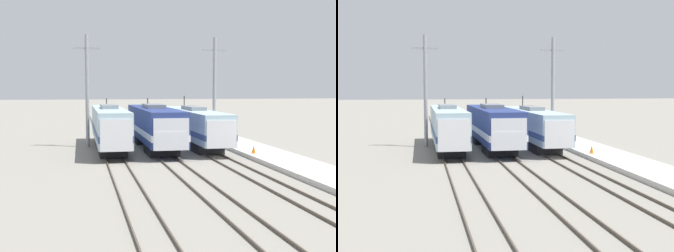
% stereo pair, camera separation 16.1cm
% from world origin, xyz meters
% --- Properties ---
extents(ground_plane, '(400.00, 400.00, 0.00)m').
position_xyz_m(ground_plane, '(0.00, 0.00, 0.00)').
color(ground_plane, gray).
extents(rail_pair_far_left, '(1.51, 120.00, 0.15)m').
position_xyz_m(rail_pair_far_left, '(-4.27, 0.00, 0.07)').
color(rail_pair_far_left, '#4C4238').
rests_on(rail_pair_far_left, ground_plane).
extents(rail_pair_center, '(1.51, 120.00, 0.15)m').
position_xyz_m(rail_pair_center, '(0.00, 0.00, 0.07)').
color(rail_pair_center, '#4C4238').
rests_on(rail_pair_center, ground_plane).
extents(rail_pair_far_right, '(1.51, 120.00, 0.15)m').
position_xyz_m(rail_pair_far_right, '(4.27, 0.00, 0.07)').
color(rail_pair_far_right, '#4C4238').
rests_on(rail_pair_far_right, ground_plane).
extents(locomotive_far_left, '(2.77, 17.98, 4.76)m').
position_xyz_m(locomotive_far_left, '(-4.27, 7.46, 2.19)').
color(locomotive_far_left, '#232326').
rests_on(locomotive_far_left, ground_plane).
extents(locomotive_center, '(3.12, 17.87, 4.78)m').
position_xyz_m(locomotive_center, '(0.00, 7.22, 2.20)').
color(locomotive_center, black).
rests_on(locomotive_center, ground_plane).
extents(locomotive_far_right, '(2.78, 19.26, 4.99)m').
position_xyz_m(locomotive_far_right, '(4.27, 8.41, 2.06)').
color(locomotive_far_right, '#232326').
rests_on(locomotive_far_right, ground_plane).
extents(catenary_tower_left, '(2.54, 0.36, 11.03)m').
position_xyz_m(catenary_tower_left, '(-6.26, 9.97, 5.69)').
color(catenary_tower_left, gray).
rests_on(catenary_tower_left, ground_plane).
extents(catenary_tower_right, '(2.54, 0.36, 11.03)m').
position_xyz_m(catenary_tower_right, '(6.74, 9.97, 5.69)').
color(catenary_tower_right, gray).
rests_on(catenary_tower_right, ground_plane).
extents(platform, '(4.00, 120.00, 0.36)m').
position_xyz_m(platform, '(8.66, 0.00, 0.18)').
color(platform, beige).
rests_on(platform, ground_plane).
extents(traffic_cone, '(0.36, 0.36, 0.68)m').
position_xyz_m(traffic_cone, '(7.32, 0.13, 0.70)').
color(traffic_cone, orange).
rests_on(traffic_cone, platform).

